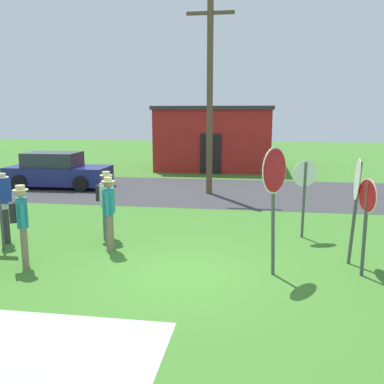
# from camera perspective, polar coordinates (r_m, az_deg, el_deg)

# --- Properties ---
(ground_plane) EXTENTS (80.00, 80.00, 0.00)m
(ground_plane) POSITION_cam_1_polar(r_m,az_deg,el_deg) (8.55, -1.80, -11.24)
(ground_plane) COLOR #3D7528
(street_asphalt) EXTENTS (60.00, 6.40, 0.01)m
(street_asphalt) POSITION_cam_1_polar(r_m,az_deg,el_deg) (17.33, 3.76, 0.05)
(street_asphalt) COLOR #38383A
(street_asphalt) RESTS_ON ground
(concrete_path) EXTENTS (3.20, 2.40, 0.01)m
(concrete_path) POSITION_cam_1_polar(r_m,az_deg,el_deg) (6.33, -19.73, -20.26)
(concrete_path) COLOR #ADAAA3
(concrete_path) RESTS_ON ground
(building_background) EXTENTS (6.45, 5.05, 3.52)m
(building_background) POSITION_cam_1_polar(r_m,az_deg,el_deg) (24.65, 3.16, 7.34)
(building_background) COLOR #B2231E
(building_background) RESTS_ON ground
(utility_pole) EXTENTS (1.80, 0.24, 7.42)m
(utility_pole) POSITION_cam_1_polar(r_m,az_deg,el_deg) (16.70, 2.41, 13.05)
(utility_pole) COLOR brown
(utility_pole) RESTS_ON ground
(parked_car_on_street) EXTENTS (4.33, 2.08, 1.51)m
(parked_car_on_street) POSITION_cam_1_polar(r_m,az_deg,el_deg) (19.15, -17.64, 2.66)
(parked_car_on_street) COLOR navy
(parked_car_on_street) RESTS_ON ground
(stop_sign_far_back) EXTENTS (0.18, 0.87, 2.27)m
(stop_sign_far_back) POSITION_cam_1_polar(r_m,az_deg,el_deg) (9.42, 21.22, 0.00)
(stop_sign_far_back) COLOR #474C4C
(stop_sign_far_back) RESTS_ON ground
(stop_sign_rear_right) EXTENTS (0.51, 0.79, 2.55)m
(stop_sign_rear_right) POSITION_cam_1_polar(r_m,az_deg,el_deg) (8.34, 10.98, 0.69)
(stop_sign_rear_right) COLOR #474C4C
(stop_sign_rear_right) RESTS_ON ground
(stop_sign_leaning_left) EXTENTS (0.19, 0.65, 1.95)m
(stop_sign_leaning_left) POSITION_cam_1_polar(r_m,az_deg,el_deg) (8.85, 22.37, -2.39)
(stop_sign_leaning_left) COLOR #474C4C
(stop_sign_leaning_left) RESTS_ON ground
(stop_sign_leaning_right) EXTENTS (0.63, 0.32, 2.01)m
(stop_sign_leaning_right) POSITION_cam_1_polar(r_m,az_deg,el_deg) (11.12, 14.89, 0.83)
(stop_sign_leaning_right) COLOR #474C4C
(stop_sign_leaning_right) RESTS_ON ground
(person_in_dark_shirt) EXTENTS (0.32, 0.56, 1.74)m
(person_in_dark_shirt) POSITION_cam_1_polar(r_m,az_deg,el_deg) (9.98, -11.09, -2.31)
(person_in_dark_shirt) COLOR #7A6B56
(person_in_dark_shirt) RESTS_ON ground
(person_on_left) EXTENTS (0.41, 0.57, 1.74)m
(person_on_left) POSITION_cam_1_polar(r_m,az_deg,el_deg) (10.93, -11.46, -1.06)
(person_on_left) COLOR #4C5670
(person_on_left) RESTS_ON ground
(person_near_signs) EXTENTS (0.46, 0.50, 1.74)m
(person_near_signs) POSITION_cam_1_polar(r_m,az_deg,el_deg) (9.40, -21.96, -3.54)
(person_near_signs) COLOR #7A6B56
(person_near_signs) RESTS_ON ground
(person_in_blue) EXTENTS (0.34, 0.54, 1.74)m
(person_in_blue) POSITION_cam_1_polar(r_m,az_deg,el_deg) (11.36, -23.97, -1.46)
(person_in_blue) COLOR #2D2D33
(person_in_blue) RESTS_ON ground
(info_panel_middle) EXTENTS (0.60, 0.06, 1.71)m
(info_panel_middle) POSITION_cam_1_polar(r_m,az_deg,el_deg) (10.75, -24.44, -1.09)
(info_panel_middle) COLOR #4C4C51
(info_panel_middle) RESTS_ON ground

